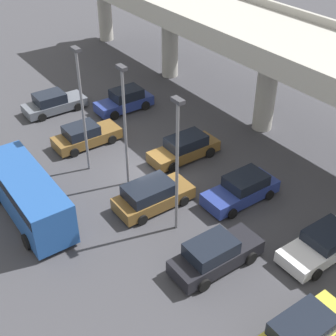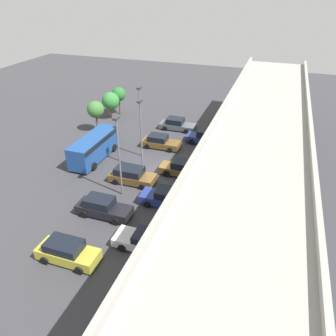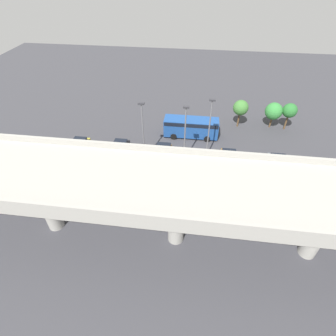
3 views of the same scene
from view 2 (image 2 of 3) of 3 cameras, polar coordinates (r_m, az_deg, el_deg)
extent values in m
plane|color=#38383D|center=(34.99, -2.04, -0.41)|extent=(100.05, 100.05, 0.00)
cube|color=#9E9B93|center=(30.20, 16.17, 7.42)|extent=(46.69, 7.80, 0.90)
cube|color=#9E9B93|center=(30.28, 9.24, 9.77)|extent=(46.69, 0.30, 0.55)
cube|color=#9E9B93|center=(30.07, 23.49, 7.49)|extent=(46.69, 0.30, 0.55)
cylinder|color=#9E9B93|center=(53.48, 17.78, 12.82)|extent=(1.43, 1.43, 6.25)
cylinder|color=#9E9B93|center=(42.37, 16.83, 8.60)|extent=(1.43, 1.43, 6.25)
cylinder|color=#9E9B93|center=(31.68, 15.26, 1.46)|extent=(1.43, 1.43, 6.25)
cylinder|color=#9E9B93|center=(21.99, 12.21, -12.39)|extent=(1.43, 1.43, 6.25)
cube|color=#515660|center=(44.65, 1.68, 7.34)|extent=(1.92, 4.80, 0.66)
cube|color=black|center=(44.48, 1.28, 8.22)|extent=(1.76, 2.21, 0.73)
cylinder|color=black|center=(45.21, 3.87, 7.33)|extent=(0.22, 0.62, 0.62)
cylinder|color=black|center=(43.47, 3.17, 6.39)|extent=(0.22, 0.62, 0.62)
cylinder|color=black|center=(46.00, 0.27, 7.81)|extent=(0.22, 0.62, 0.62)
cylinder|color=black|center=(44.29, -0.55, 6.90)|extent=(0.22, 0.62, 0.62)
cube|color=navy|center=(40.92, 6.40, 5.07)|extent=(1.77, 4.51, 0.75)
cube|color=black|center=(40.55, 6.84, 5.98)|extent=(1.63, 2.32, 0.76)
cylinder|color=black|center=(40.49, 4.16, 4.57)|extent=(0.22, 0.71, 0.71)
cylinder|color=black|center=(42.09, 4.81, 5.57)|extent=(0.22, 0.71, 0.71)
cylinder|color=black|center=(39.96, 8.03, 3.98)|extent=(0.22, 0.71, 0.71)
cylinder|color=black|center=(41.58, 8.55, 5.01)|extent=(0.22, 0.71, 0.71)
cube|color=brown|center=(39.60, -1.23, 4.30)|extent=(1.83, 4.65, 0.70)
cube|color=black|center=(39.43, -1.76, 5.27)|extent=(1.68, 2.20, 0.67)
cylinder|color=black|center=(40.07, 1.18, 4.28)|extent=(0.22, 0.61, 0.61)
cylinder|color=black|center=(38.48, 0.32, 3.13)|extent=(0.22, 0.61, 0.61)
cylinder|color=black|center=(40.95, -2.67, 4.84)|extent=(0.22, 0.61, 0.61)
cylinder|color=black|center=(39.39, -3.66, 3.74)|extent=(0.22, 0.61, 0.61)
cube|color=brown|center=(33.91, 2.65, -0.41)|extent=(1.73, 4.87, 0.71)
cube|color=black|center=(33.52, 2.95, 0.58)|extent=(1.60, 2.60, 0.69)
cylinder|color=black|center=(33.67, -0.25, -1.00)|extent=(0.22, 0.72, 0.72)
cylinder|color=black|center=(35.13, 0.70, 0.42)|extent=(0.22, 0.72, 0.72)
cylinder|color=black|center=(32.95, 4.71, -1.87)|extent=(0.22, 0.72, 0.72)
cylinder|color=black|center=(34.43, 5.47, -0.39)|extent=(0.22, 0.72, 0.72)
cube|color=brown|center=(32.90, -6.17, -1.65)|extent=(1.95, 4.58, 0.74)
cube|color=black|center=(32.65, -6.75, -0.48)|extent=(1.79, 2.74, 0.70)
cylinder|color=black|center=(33.29, -3.21, -1.56)|extent=(0.22, 0.61, 0.61)
cylinder|color=black|center=(31.75, -4.55, -3.34)|extent=(0.22, 0.61, 0.61)
cylinder|color=black|center=(34.33, -7.62, -0.74)|extent=(0.22, 0.61, 0.61)
cylinder|color=black|center=(32.84, -9.12, -2.42)|extent=(0.22, 0.61, 0.61)
cube|color=navy|center=(29.54, -0.38, -5.51)|extent=(1.82, 4.66, 0.76)
cube|color=black|center=(29.04, 0.26, -4.50)|extent=(1.67, 2.35, 0.66)
cylinder|color=black|center=(29.41, -3.66, -6.35)|extent=(0.22, 0.61, 0.61)
cylinder|color=black|center=(30.81, -2.35, -4.41)|extent=(0.22, 0.61, 0.61)
cylinder|color=black|center=(28.61, 1.75, -7.47)|extent=(0.22, 0.61, 0.61)
cylinder|color=black|center=(30.05, 2.82, -5.42)|extent=(0.22, 0.61, 0.61)
cube|color=black|center=(28.82, -11.04, -7.13)|extent=(1.76, 4.82, 0.78)
cube|color=black|center=(28.54, -11.84, -5.76)|extent=(1.61, 2.40, 0.72)
cylinder|color=black|center=(28.97, -7.53, -7.13)|extent=(0.22, 0.69, 0.69)
cylinder|color=black|center=(27.73, -9.15, -9.23)|extent=(0.22, 0.69, 0.69)
cylinder|color=black|center=(30.23, -12.67, -5.90)|extent=(0.22, 0.69, 0.69)
cylinder|color=black|center=(29.05, -14.45, -7.84)|extent=(0.22, 0.69, 0.69)
cube|color=silver|center=(25.39, -4.02, -12.75)|extent=(1.88, 4.80, 0.67)
cube|color=black|center=(24.86, -3.27, -11.91)|extent=(1.73, 2.31, 0.56)
cylinder|color=black|center=(25.38, -8.05, -13.64)|extent=(0.22, 0.63, 0.63)
cylinder|color=black|center=(26.64, -6.21, -10.97)|extent=(0.22, 0.63, 0.63)
cylinder|color=black|center=(24.47, -1.56, -15.33)|extent=(0.22, 0.63, 0.63)
cylinder|color=black|center=(25.77, -0.04, -12.45)|extent=(0.22, 0.63, 0.63)
cube|color=gold|center=(25.39, -16.96, -14.12)|extent=(1.78, 4.56, 0.80)
cube|color=black|center=(25.01, -17.65, -12.76)|extent=(1.64, 2.61, 0.66)
cylinder|color=black|center=(25.42, -13.00, -14.14)|extent=(0.22, 0.64, 0.64)
cylinder|color=black|center=(24.40, -15.24, -16.85)|extent=(0.22, 0.64, 0.64)
cylinder|color=black|center=(26.77, -18.33, -12.40)|extent=(0.22, 0.64, 0.64)
cylinder|color=black|center=(25.80, -20.70, -14.85)|extent=(0.22, 0.64, 0.64)
cube|color=#1E478C|center=(37.57, -12.71, 3.62)|extent=(7.56, 2.27, 2.45)
cube|color=black|center=(37.20, -12.86, 4.82)|extent=(7.41, 2.32, 0.54)
cylinder|color=black|center=(40.36, -12.31, 3.95)|extent=(0.86, 0.29, 0.86)
cylinder|color=black|center=(39.28, -9.38, 3.50)|extent=(0.86, 0.29, 0.86)
cylinder|color=black|center=(36.92, -15.89, 0.87)|extent=(0.86, 0.29, 0.86)
cylinder|color=black|center=(35.74, -12.79, 0.29)|extent=(0.86, 0.29, 0.86)
cylinder|color=slate|center=(33.59, -4.67, 5.31)|extent=(0.16, 0.16, 7.44)
cube|color=#333338|center=(32.19, -4.95, 11.50)|extent=(0.70, 0.35, 0.20)
cylinder|color=slate|center=(36.32, -4.76, 7.62)|extent=(0.16, 0.16, 7.86)
cube|color=#333338|center=(34.98, -5.04, 13.73)|extent=(0.70, 0.35, 0.20)
cylinder|color=slate|center=(29.55, -8.45, 1.53)|extent=(0.16, 0.16, 7.56)
cube|color=#333338|center=(27.93, -9.05, 8.54)|extent=(0.70, 0.35, 0.20)
cylinder|color=brown|center=(50.45, -8.42, 10.47)|extent=(0.24, 0.24, 2.17)
sphere|color=#286B2D|center=(49.84, -8.59, 12.59)|extent=(2.05, 2.05, 2.05)
cylinder|color=brown|center=(48.96, -9.77, 9.39)|extent=(0.24, 0.24, 1.60)
sphere|color=#337F38|center=(48.35, -9.97, 11.44)|extent=(2.48, 2.48, 2.48)
cylinder|color=brown|center=(44.82, -12.25, 7.54)|extent=(0.24, 0.24, 2.14)
sphere|color=#3D7533|center=(44.12, -12.53, 9.94)|extent=(2.20, 2.20, 2.20)
camera|label=1|loc=(25.03, -56.84, 16.14)|focal=50.00mm
camera|label=3|loc=(32.41, 50.31, 26.16)|focal=28.00mm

